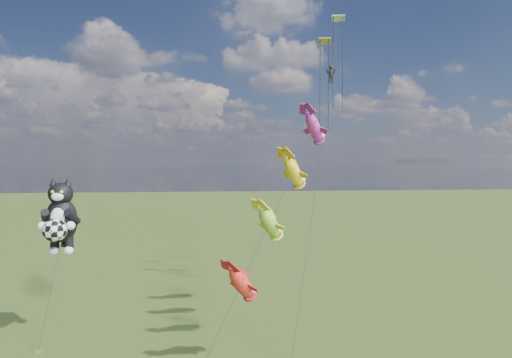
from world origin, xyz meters
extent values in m
plane|color=#20360D|center=(0.00, 0.00, 0.00)|extent=(300.00, 300.00, 0.00)
cube|color=brown|center=(-3.90, 0.94, 0.11)|extent=(0.40, 0.30, 0.22)
cylinder|color=black|center=(-3.59, 2.26, 3.42)|extent=(0.64, 2.67, 6.56)
ellipsoid|color=black|center=(-3.29, 3.87, 8.29)|extent=(2.51, 2.20, 3.19)
ellipsoid|color=black|center=(-3.29, 3.77, 10.18)|extent=(1.97, 1.84, 1.61)
cone|color=black|center=(-3.79, 3.77, 11.03)|extent=(0.66, 0.66, 0.60)
cone|color=black|center=(-2.80, 3.77, 11.03)|extent=(0.66, 0.66, 0.60)
ellipsoid|color=white|center=(-3.29, 3.13, 10.03)|extent=(0.90, 0.58, 0.58)
ellipsoid|color=white|center=(-3.29, 3.13, 8.59)|extent=(1.05, 0.57, 1.31)
sphere|color=gold|center=(-3.59, 3.06, 10.36)|extent=(0.24, 0.24, 0.24)
sphere|color=gold|center=(-2.99, 3.06, 10.36)|extent=(0.24, 0.24, 0.24)
sphere|color=white|center=(-4.24, 2.83, 8.04)|extent=(0.60, 0.60, 0.60)
sphere|color=white|center=(-2.35, 2.83, 8.04)|extent=(0.60, 0.60, 0.60)
sphere|color=white|center=(-3.79, 3.72, 6.15)|extent=(0.64, 0.64, 0.64)
sphere|color=white|center=(-2.80, 3.72, 6.15)|extent=(0.64, 0.64, 0.64)
sphere|color=white|center=(-3.29, 2.53, 7.79)|extent=(1.60, 1.60, 1.60)
cylinder|color=black|center=(11.45, 0.32, 9.00)|extent=(10.79, 11.63, 17.73)
ellipsoid|color=#E54119|center=(9.08, -2.23, 5.11)|extent=(2.47, 2.56, 2.76)
ellipsoid|color=green|center=(11.09, -0.06, 8.41)|extent=(2.47, 2.56, 2.76)
ellipsoid|color=yellow|center=(13.10, 2.10, 11.72)|extent=(2.47, 2.56, 2.76)
ellipsoid|color=#D833A7|center=(15.11, 4.26, 15.03)|extent=(2.47, 2.56, 2.76)
cylinder|color=black|center=(15.83, 5.23, 12.82)|extent=(7.49, 15.39, 25.36)
cube|color=#159926|center=(17.56, 10.46, 23.34)|extent=(1.19, 1.02, 0.57)
cylinder|color=black|center=(17.18, 10.46, 19.15)|extent=(0.08, 0.08, 8.37)
cylinder|color=black|center=(17.93, 10.46, 19.15)|extent=(0.08, 0.08, 8.37)
cube|color=blue|center=(19.56, 12.91, 26.24)|extent=(1.34, 1.12, 0.58)
cylinder|color=black|center=(19.12, 12.91, 21.84)|extent=(0.08, 0.08, 8.81)
cylinder|color=black|center=(20.00, 12.91, 21.84)|extent=(0.08, 0.08, 8.81)
camera|label=1|loc=(7.22, -27.66, 12.46)|focal=30.00mm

